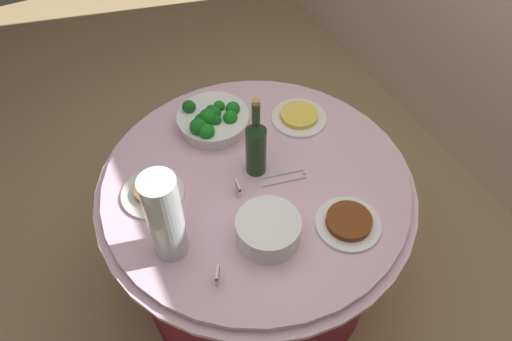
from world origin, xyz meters
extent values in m
plane|color=tan|center=(0.00, 0.00, 0.00)|extent=(6.00, 6.00, 0.00)
cylinder|color=maroon|center=(0.00, 0.00, 0.34)|extent=(1.01, 1.01, 0.69)
cylinder|color=#E0B2C6|center=(0.00, 0.00, 0.70)|extent=(1.16, 1.16, 0.02)
cylinder|color=#E0B2C6|center=(0.00, 0.00, 0.72)|extent=(1.10, 1.10, 0.03)
cylinder|color=white|center=(-0.31, -0.03, 0.77)|extent=(0.26, 0.26, 0.05)
cylinder|color=white|center=(-0.31, -0.03, 0.80)|extent=(0.28, 0.28, 0.01)
sphere|color=#196E1E|center=(-0.26, -0.11, 0.82)|extent=(0.06, 0.06, 0.06)
sphere|color=#19761E|center=(-0.29, -0.06, 0.82)|extent=(0.07, 0.07, 0.07)
sphere|color=#19791E|center=(-0.34, 0.01, 0.81)|extent=(0.04, 0.04, 0.04)
sphere|color=#19791E|center=(-0.33, -0.03, 0.81)|extent=(0.05, 0.05, 0.05)
sphere|color=#19711E|center=(-0.31, -0.09, 0.81)|extent=(0.04, 0.04, 0.04)
sphere|color=#197C1E|center=(-0.30, 0.05, 0.81)|extent=(0.06, 0.06, 0.06)
sphere|color=#19731E|center=(-0.29, -0.07, 0.81)|extent=(0.04, 0.04, 0.04)
sphere|color=#19811E|center=(-0.26, 0.02, 0.81)|extent=(0.06, 0.06, 0.06)
sphere|color=#196F1E|center=(-0.31, -0.03, 0.82)|extent=(0.05, 0.05, 0.05)
sphere|color=#195E1E|center=(-0.38, -0.10, 0.82)|extent=(0.05, 0.05, 0.05)
sphere|color=#19681E|center=(-0.28, -0.03, 0.81)|extent=(0.04, 0.04, 0.04)
sphere|color=#197F1E|center=(-0.23, -0.09, 0.81)|extent=(0.06, 0.06, 0.06)
cylinder|color=white|center=(0.23, -0.07, 0.74)|extent=(0.21, 0.21, 0.01)
cylinder|color=white|center=(0.23, -0.07, 0.76)|extent=(0.21, 0.21, 0.01)
cylinder|color=white|center=(0.23, -0.07, 0.77)|extent=(0.21, 0.21, 0.01)
cylinder|color=white|center=(0.23, -0.07, 0.78)|extent=(0.21, 0.21, 0.01)
cylinder|color=white|center=(0.23, -0.07, 0.79)|extent=(0.21, 0.21, 0.01)
cylinder|color=white|center=(0.23, -0.07, 0.80)|extent=(0.21, 0.21, 0.01)
cylinder|color=white|center=(0.23, -0.07, 0.80)|extent=(0.21, 0.21, 0.01)
cylinder|color=white|center=(0.23, -0.07, 0.81)|extent=(0.21, 0.21, 0.01)
cylinder|color=white|center=(0.23, -0.07, 0.82)|extent=(0.21, 0.21, 0.01)
cylinder|color=#233A21|center=(-0.04, 0.02, 0.84)|extent=(0.07, 0.07, 0.20)
cone|color=#233A21|center=(-0.04, 0.02, 0.96)|extent=(0.07, 0.07, 0.04)
cylinder|color=#233A21|center=(-0.04, 0.02, 1.02)|extent=(0.03, 0.03, 0.08)
cylinder|color=#B2844C|center=(-0.04, 0.02, 1.07)|extent=(0.03, 0.03, 0.02)
cylinder|color=silver|center=(0.13, -0.36, 0.91)|extent=(0.11, 0.11, 0.34)
sphere|color=#E5B26B|center=(0.15, -0.36, 0.78)|extent=(0.06, 0.06, 0.06)
sphere|color=#E5B26B|center=(0.12, -0.35, 0.78)|extent=(0.06, 0.06, 0.06)
sphere|color=#E5B26B|center=(0.12, -0.38, 0.78)|extent=(0.06, 0.06, 0.06)
sphere|color=#72C64C|center=(0.15, -0.35, 0.83)|extent=(0.06, 0.06, 0.06)
sphere|color=#72C64C|center=(0.11, -0.36, 0.83)|extent=(0.06, 0.06, 0.06)
sphere|color=#72C64C|center=(0.14, -0.39, 0.83)|extent=(0.06, 0.06, 0.06)
sphere|color=red|center=(0.14, -0.34, 0.89)|extent=(0.06, 0.06, 0.06)
sphere|color=red|center=(0.11, -0.37, 0.89)|extent=(0.06, 0.06, 0.06)
sphere|color=red|center=(0.15, -0.38, 0.89)|extent=(0.06, 0.06, 0.06)
cylinder|color=silver|center=(0.06, 0.09, 0.74)|extent=(0.04, 0.16, 0.01)
cylinder|color=silver|center=(0.02, 0.09, 0.74)|extent=(0.04, 0.16, 0.01)
sphere|color=silver|center=(0.05, 0.17, 0.74)|extent=(0.01, 0.01, 0.01)
cylinder|color=white|center=(-0.20, 0.29, 0.75)|extent=(0.22, 0.22, 0.01)
cylinder|color=#F2D14C|center=(-0.20, 0.29, 0.76)|extent=(0.15, 0.15, 0.02)
cylinder|color=white|center=(-0.10, -0.35, 0.75)|extent=(0.22, 0.22, 0.01)
cylinder|color=#B77038|center=(-0.10, -0.35, 0.76)|extent=(0.12, 0.12, 0.03)
cylinder|color=white|center=(0.31, 0.19, 0.75)|extent=(0.22, 0.22, 0.01)
cylinder|color=brown|center=(0.31, 0.19, 0.76)|extent=(0.15, 0.15, 0.02)
cube|color=white|center=(0.03, -0.08, 0.77)|extent=(0.05, 0.01, 0.05)
cube|color=maroon|center=(0.03, -0.08, 0.79)|extent=(0.05, 0.02, 0.01)
cube|color=white|center=(0.30, -0.28, 0.77)|extent=(0.05, 0.03, 0.05)
cube|color=maroon|center=(0.30, -0.28, 0.79)|extent=(0.05, 0.03, 0.01)
camera|label=1|loc=(0.97, -0.48, 2.09)|focal=33.89mm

